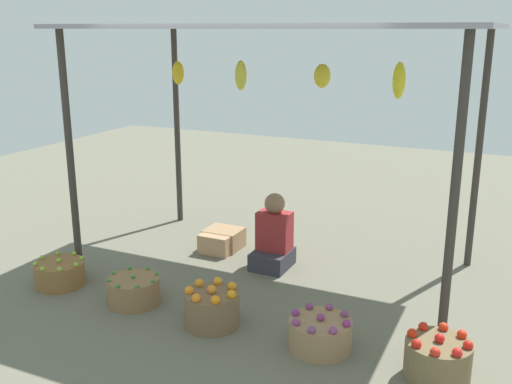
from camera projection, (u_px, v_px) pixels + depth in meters
The scene contains 10 objects.
ground_plane at pixel (277, 269), 6.04m from camera, with size 14.00×14.00×0.00m, color #6B6957.
market_stall_structure at pixel (280, 44), 5.44m from camera, with size 3.82×2.19×2.42m.
vendor_person at pixel (274, 239), 6.03m from camera, with size 0.36×0.44×0.78m.
basket_limes at pixel (60, 273), 5.64m from camera, with size 0.48×0.48×0.27m.
basket_green_chilies at pixel (134, 290), 5.27m from camera, with size 0.47×0.47×0.27m.
basket_oranges at pixel (212, 308), 4.87m from camera, with size 0.46×0.46×0.36m.
basket_purple_onions at pixel (320, 334), 4.51m from camera, with size 0.49×0.49×0.29m.
basket_red_tomatoes at pixel (438, 359), 4.11m from camera, with size 0.46×0.46×0.35m.
wooden_crate_near_vendor at pixel (216, 244), 6.45m from camera, with size 0.35×0.24×0.21m, color tan.
wooden_crate_stacked_rear at pixel (224, 238), 6.60m from camera, with size 0.40×0.34×0.22m, color #A47F58.
Camera 1 is at (2.18, -5.17, 2.39)m, focal length 41.24 mm.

